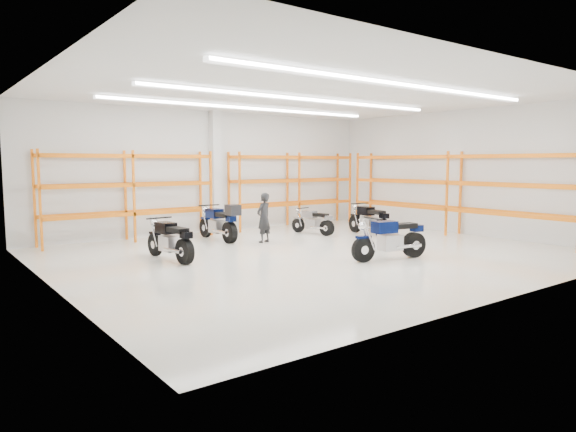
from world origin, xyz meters
TOP-DOWN VIEW (x-y plane):
  - ground at (0.00, 0.00)m, footprint 14.00×14.00m
  - room_shell at (0.00, 0.03)m, footprint 14.02×12.02m
  - motorcycle_main at (1.08, -1.96)m, footprint 2.35×0.88m
  - motorcycle_back_a at (-3.75, 1.47)m, footprint 0.75×2.26m
  - motorcycle_back_b at (-1.01, 3.71)m, footprint 0.78×2.45m
  - motorcycle_back_c at (2.49, 3.04)m, footprint 0.66×1.91m
  - motorcycle_back_d at (3.92, 1.64)m, footprint 0.82×2.28m
  - standing_man at (-0.03, 2.57)m, footprint 0.69×0.56m
  - structural_column at (0.00, 5.82)m, footprint 0.32×0.32m
  - pallet_racking_back_left at (-3.40, 5.48)m, footprint 5.67×0.87m
  - pallet_racking_back_right at (3.40, 5.48)m, footprint 5.67×0.87m
  - pallet_racking_side at (6.48, 0.00)m, footprint 0.87×9.07m

SIDE VIEW (x-z plane):
  - ground at x=0.00m, z-range 0.00..0.00m
  - motorcycle_back_c at x=2.49m, z-range -0.03..0.91m
  - motorcycle_back_a at x=-3.75m, z-range -0.04..1.07m
  - motorcycle_back_d at x=3.92m, z-range -0.04..1.09m
  - motorcycle_main at x=1.08m, z-range -0.04..1.12m
  - motorcycle_back_b at x=-1.01m, z-range -0.03..1.24m
  - standing_man at x=-0.03m, z-range 0.00..1.62m
  - pallet_racking_back_left at x=-3.40m, z-range 0.29..3.29m
  - pallet_racking_back_right at x=3.40m, z-range 0.29..3.29m
  - pallet_racking_side at x=6.48m, z-range 0.31..3.31m
  - structural_column at x=0.00m, z-range 0.00..4.50m
  - room_shell at x=0.00m, z-range 1.03..5.54m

